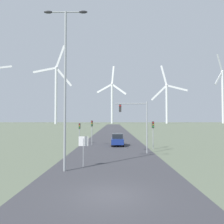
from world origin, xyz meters
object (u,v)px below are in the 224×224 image
Objects in this scene: traffic_light_post_mid_left at (92,127)px; wind_turbine_right at (167,99)px; stop_sign_near at (83,146)px; traffic_light_post_near_left at (80,129)px; traffic_light_post_near_right at (153,129)px; traffic_light_mast_overhead at (136,117)px; wind_turbine_far_right at (223,92)px; car_approaching at (117,140)px; streetlamp at (65,73)px; wind_turbine_left at (56,89)px; wind_turbine_center at (112,99)px.

wind_turbine_right is (56.41, 182.91, 21.58)m from traffic_light_post_mid_left.
traffic_light_post_near_left is at bearing 99.96° from stop_sign_near.
traffic_light_post_near_right is 0.06× the size of wind_turbine_right.
traffic_light_mast_overhead is 229.91m from wind_turbine_far_right.
traffic_light_mast_overhead is (8.24, -9.74, 1.81)m from traffic_light_post_near_left.
car_approaching is 225.05m from wind_turbine_far_right.
streetlamp is 3.05× the size of car_approaching.
streetlamp is 6.17m from stop_sign_near.
wind_turbine_right is (52.42, 183.96, 23.47)m from car_approaching.
traffic_light_post_mid_left is at bearing -73.21° from wind_turbine_left.
streetlamp is 17.98m from traffic_light_post_mid_left.
traffic_light_mast_overhead is at bearing -74.11° from car_approaching.
stop_sign_near reaches higher than car_approaching.
traffic_light_post_near_right is at bearing -70.85° from wind_turbine_left.
traffic_light_mast_overhead is at bearing -88.76° from wind_turbine_center.
traffic_light_post_near_right is 0.90× the size of car_approaching.
traffic_light_post_mid_left is at bearing 165.36° from car_approaching.
wind_turbine_center is at bearing 91.24° from traffic_light_mast_overhead.
stop_sign_near is 0.69× the size of traffic_light_post_near_right.
wind_turbine_left reaches higher than stop_sign_near.
wind_turbine_center reaches higher than traffic_light_post_near_left.
wind_turbine_far_right reaches higher than traffic_light_post_near_right.
streetlamp is 0.22× the size of wind_turbine_right.
wind_turbine_far_right reaches higher than streetlamp.
traffic_light_post_near_left is 0.06× the size of wind_turbine_center.
traffic_light_post_near_left reaches higher than stop_sign_near.
streetlamp reaches higher than traffic_light_mast_overhead.
traffic_light_post_near_left is 0.05× the size of wind_turbine_left.
traffic_light_mast_overhead is 0.09× the size of wind_turbine_far_right.
wind_turbine_left is (-56.08, 161.54, 27.90)m from traffic_light_post_near_right.
streetlamp is at bearing -125.90° from traffic_light_mast_overhead.
traffic_light_post_near_right is 173.26m from wind_turbine_left.
wind_turbine_left reaches higher than streetlamp.
car_approaching is 187.28m from wind_turbine_center.
traffic_light_post_near_left is at bearing 147.74° from traffic_light_post_mid_left.
wind_turbine_left reaches higher than traffic_light_post_mid_left.
stop_sign_near is at bearing -119.14° from wind_turbine_far_right.
streetlamp reaches higher than stop_sign_near.
wind_turbine_far_right is (110.30, 199.75, 28.10)m from traffic_light_mast_overhead.
traffic_light_post_mid_left is 0.05× the size of wind_turbine_far_right.
traffic_light_mast_overhead is at bearing -118.91° from wind_turbine_far_right.
streetlamp is 2.05× the size of traffic_light_mast_overhead.
wind_turbine_left reaches higher than traffic_light_post_near_right.
wind_turbine_center is (1.90, 184.69, 22.03)m from traffic_light_post_mid_left.
wind_turbine_right reaches higher than wind_turbine_center.
traffic_light_post_mid_left reaches higher than stop_sign_near.
traffic_light_post_mid_left is 166.22m from wind_turbine_left.
wind_turbine_far_right is (116.77, 208.69, 24.74)m from streetlamp.
stop_sign_near is 0.04× the size of wind_turbine_far_right.
traffic_light_post_mid_left is 0.07× the size of wind_turbine_center.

